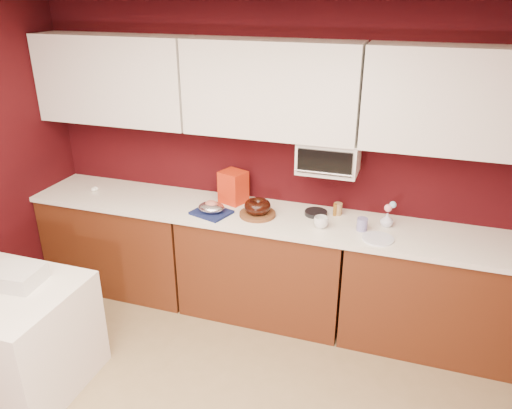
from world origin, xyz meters
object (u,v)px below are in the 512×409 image
at_px(flower_vase, 387,219).
at_px(foil_ham_nest, 211,207).
at_px(toaster_oven, 329,156).
at_px(pandoro_box, 233,187).
at_px(blue_jar, 362,224).
at_px(bundt_cake, 258,206).
at_px(newspaper_stack, 16,276).
at_px(coffee_mug, 321,221).
at_px(dining_table, 7,336).

bearing_deg(flower_vase, foil_ham_nest, -171.05).
xyz_separation_m(toaster_oven, pandoro_box, (-0.77, -0.01, -0.34)).
distance_m(blue_jar, flower_vase, 0.21).
bearing_deg(blue_jar, flower_vase, 37.06).
bearing_deg(bundt_cake, foil_ham_nest, -167.29).
bearing_deg(newspaper_stack, toaster_oven, 38.62).
xyz_separation_m(pandoro_box, newspaper_stack, (-0.99, -1.40, -0.23)).
bearing_deg(bundt_cake, newspaper_stack, -136.55).
relative_size(coffee_mug, newspaper_stack, 0.33).
relative_size(dining_table, foil_ham_nest, 4.77).
bearing_deg(coffee_mug, newspaper_stack, -147.11).
bearing_deg(coffee_mug, pandoro_box, 162.43).
bearing_deg(pandoro_box, blue_jar, 9.58).
xyz_separation_m(pandoro_box, blue_jar, (1.08, -0.20, -0.09)).
bearing_deg(dining_table, toaster_oven, 39.13).
bearing_deg(blue_jar, bundt_cake, -179.74).
height_order(foil_ham_nest, coffee_mug, coffee_mug).
height_order(foil_ham_nest, pandoro_box, pandoro_box).
bearing_deg(foil_ham_nest, dining_table, -129.40).
height_order(foil_ham_nest, flower_vase, flower_vase).
relative_size(toaster_oven, flower_vase, 3.86).
relative_size(dining_table, pandoro_box, 3.77).
bearing_deg(foil_ham_nest, flower_vase, 8.95).
height_order(bundt_cake, flower_vase, bundt_cake).
distance_m(dining_table, bundt_cake, 1.97).
height_order(blue_jar, flower_vase, flower_vase).
xyz_separation_m(bundt_cake, pandoro_box, (-0.28, 0.20, 0.05)).
relative_size(dining_table, coffee_mug, 9.62).
height_order(dining_table, blue_jar, blue_jar).
relative_size(foil_ham_nest, pandoro_box, 0.79).
relative_size(toaster_oven, blue_jar, 4.76).
height_order(bundt_cake, foil_ham_nest, bundt_cake).
height_order(dining_table, bundt_cake, bundt_cake).
distance_m(toaster_oven, foil_ham_nest, 0.99).
relative_size(pandoro_box, newspaper_stack, 0.84).
relative_size(foil_ham_nest, blue_jar, 2.22).
bearing_deg(newspaper_stack, dining_table, -132.14).
xyz_separation_m(bundt_cake, newspaper_stack, (-1.27, -1.20, -0.17)).
height_order(toaster_oven, pandoro_box, toaster_oven).
height_order(toaster_oven, dining_table, toaster_oven).
distance_m(pandoro_box, coffee_mug, 0.83).
xyz_separation_m(toaster_oven, dining_table, (-1.85, -1.50, -1.00)).
height_order(dining_table, coffee_mug, coffee_mug).
distance_m(bundt_cake, foil_ham_nest, 0.37).
height_order(foil_ham_nest, blue_jar, same).
height_order(dining_table, flower_vase, flower_vase).
bearing_deg(dining_table, bundt_cake, 43.76).
xyz_separation_m(foil_ham_nest, blue_jar, (1.16, 0.08, -0.01)).
distance_m(coffee_mug, blue_jar, 0.30).
bearing_deg(flower_vase, blue_jar, -142.94).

